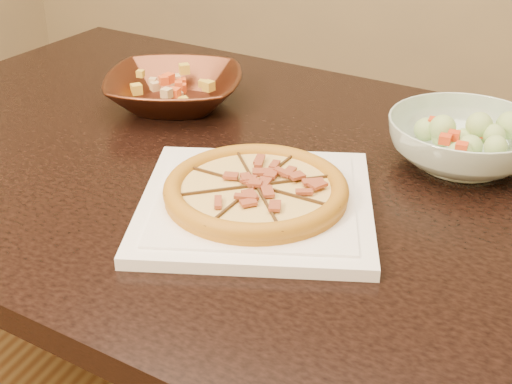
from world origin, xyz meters
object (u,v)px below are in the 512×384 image
Objects in this scene: salad_bowl at (464,142)px; pizza at (256,190)px; dining_table at (239,208)px; bronze_bowl at (174,90)px; plate at (256,204)px.

pizza is at bearing -132.32° from salad_bowl.
dining_table is 0.39m from salad_bowl.
bronze_bowl is 0.55m from salad_bowl.
pizza is at bearing 147.48° from plate.
pizza is (0.09, -0.14, 0.13)m from dining_table.
salad_bowl is at bearing 47.69° from plate.
dining_table is at bearing 123.36° from pizza.
salad_bowl reaches higher than plate.
salad_bowl is at bearing 47.68° from pizza.
dining_table is 0.30m from bronze_bowl.
salad_bowl is at bearing -3.76° from bronze_bowl.
pizza is 1.02× the size of bronze_bowl.
plate is 1.71× the size of salad_bowl.
bronze_bowl reaches higher than dining_table.
dining_table is at bearing -159.15° from salad_bowl.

